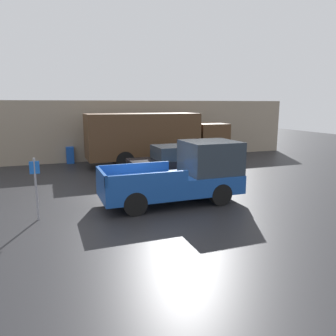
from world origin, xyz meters
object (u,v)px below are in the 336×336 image
at_px(pickup_truck, 184,175).
at_px(parking_sign, 36,185).
at_px(delivery_truck, 155,136).
at_px(newspaper_box, 70,155).
at_px(car, 179,162).

height_order(pickup_truck, parking_sign, pickup_truck).
distance_m(delivery_truck, parking_sign, 10.42).
bearing_deg(pickup_truck, newspaper_box, 109.12).
height_order(car, parking_sign, parking_sign).
bearing_deg(newspaper_box, pickup_truck, -70.88).
xyz_separation_m(pickup_truck, car, (1.22, 3.50, -0.19)).
height_order(car, delivery_truck, delivery_truck).
bearing_deg(delivery_truck, parking_sign, -129.37).
distance_m(car, delivery_truck, 4.43).
distance_m(pickup_truck, delivery_truck, 8.00).
height_order(pickup_truck, delivery_truck, delivery_truck).
relative_size(car, newspaper_box, 4.62).
xyz_separation_m(delivery_truck, newspaper_box, (-4.87, 2.13, -1.19)).
bearing_deg(pickup_truck, parking_sign, -177.86).
xyz_separation_m(parking_sign, newspaper_box, (1.73, 10.17, -0.63)).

